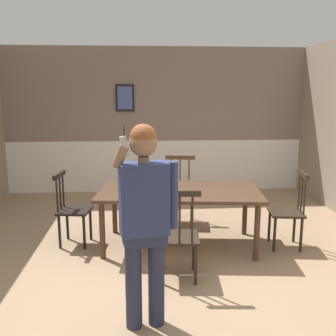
% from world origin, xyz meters
% --- Properties ---
extents(ground_plane, '(8.22, 8.22, 0.00)m').
position_xyz_m(ground_plane, '(0.00, 0.00, 0.00)').
color(ground_plane, '#9E7F60').
extents(room_back_partition, '(6.01, 0.17, 2.85)m').
position_xyz_m(room_back_partition, '(-0.00, 3.74, 1.37)').
color(room_back_partition, gray).
rests_on(room_back_partition, ground_plane).
extents(dining_table, '(2.15, 1.28, 0.76)m').
position_xyz_m(dining_table, '(0.18, 0.82, 0.68)').
color(dining_table, '#4C3323').
rests_on(dining_table, ground_plane).
extents(chair_near_window, '(0.52, 0.52, 1.02)m').
position_xyz_m(chair_near_window, '(0.28, 1.74, 0.48)').
color(chair_near_window, '#513823').
rests_on(chair_near_window, ground_plane).
extents(chair_by_doorway, '(0.46, 0.46, 1.03)m').
position_xyz_m(chair_by_doorway, '(0.09, -0.11, 0.49)').
color(chair_by_doorway, '#2D2319').
rests_on(chair_by_doorway, ground_plane).
extents(chair_at_table_head, '(0.46, 0.46, 1.00)m').
position_xyz_m(chair_at_table_head, '(1.59, 0.67, 0.48)').
color(chair_at_table_head, '#2D2319').
rests_on(chair_at_table_head, ground_plane).
extents(chair_opposite_corner, '(0.45, 0.45, 0.97)m').
position_xyz_m(chair_opposite_corner, '(-1.22, 0.96, 0.48)').
color(chair_opposite_corner, black).
rests_on(chair_opposite_corner, ground_plane).
extents(person_figure, '(0.55, 0.28, 1.75)m').
position_xyz_m(person_figure, '(-0.28, -0.93, 1.01)').
color(person_figure, '#282E49').
rests_on(person_figure, ground_plane).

